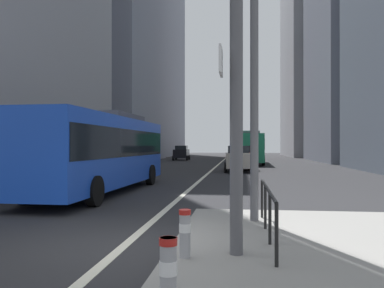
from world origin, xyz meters
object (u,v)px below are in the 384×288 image
at_px(car_oncoming_mid, 119,158).
at_px(car_receding_near, 243,157).
at_px(city_bus_red_receding, 250,147).
at_px(traffic_signal_gantry, 121,22).
at_px(city_bus_red_distant, 239,146).
at_px(car_oncoming_far, 181,153).
at_px(car_receding_far, 238,158).
at_px(city_bus_blue_oncoming, 101,149).
at_px(bollard_right, 185,231).
at_px(bollard_left, 168,273).
at_px(street_lamp_post, 254,9).

xyz_separation_m(car_oncoming_mid, car_receding_near, (9.28, 3.81, 0.00)).
height_order(city_bus_red_receding, traffic_signal_gantry, traffic_signal_gantry).
height_order(city_bus_red_distant, car_oncoming_far, city_bus_red_distant).
bearing_deg(car_receding_far, city_bus_red_receding, 84.46).
distance_m(city_bus_blue_oncoming, bollard_right, 10.94).
height_order(city_bus_red_receding, bollard_left, city_bus_red_receding).
bearing_deg(car_receding_far, car_oncoming_far, 108.37).
relative_size(city_bus_blue_oncoming, traffic_signal_gantry, 1.90).
distance_m(car_oncoming_far, bollard_right, 47.75).
bearing_deg(car_oncoming_mid, bollard_left, -71.82).
height_order(car_receding_far, traffic_signal_gantry, traffic_signal_gantry).
distance_m(traffic_signal_gantry, street_lamp_post, 4.10).
bearing_deg(traffic_signal_gantry, car_oncoming_far, 97.07).
xyz_separation_m(city_bus_red_receding, bollard_left, (-1.80, -39.16, -1.22)).
distance_m(car_receding_near, traffic_signal_gantry, 26.88).
height_order(city_bus_red_distant, traffic_signal_gantry, traffic_signal_gantry).
distance_m(city_bus_red_receding, bollard_right, 36.96).
bearing_deg(traffic_signal_gantry, bollard_right, -13.92).
xyz_separation_m(car_oncoming_mid, bollard_right, (8.20, -23.09, -0.40)).
bearing_deg(bollard_left, car_receding_far, 88.79).
xyz_separation_m(city_bus_red_distant, bollard_left, (-0.52, -58.83, -1.21)).
xyz_separation_m(car_receding_far, car_oncoming_far, (-7.67, 23.11, -0.00)).
relative_size(car_oncoming_mid, traffic_signal_gantry, 0.68).
bearing_deg(car_receding_far, bollard_right, -91.64).
xyz_separation_m(car_oncoming_mid, traffic_signal_gantry, (7.03, -22.80, 3.12)).
distance_m(city_bus_blue_oncoming, city_bus_red_receding, 28.00).
relative_size(car_receding_far, street_lamp_post, 0.56).
xyz_separation_m(city_bus_blue_oncoming, car_receding_far, (5.55, 14.40, -0.85)).
height_order(car_receding_far, car_oncoming_far, same).
bearing_deg(car_receding_far, bollard_left, -91.21).
xyz_separation_m(city_bus_red_receding, city_bus_red_distant, (-1.27, 19.67, -0.00)).
bearing_deg(car_oncoming_far, car_receding_far, -71.63).
bearing_deg(city_bus_blue_oncoming, city_bus_red_receding, 75.96).
bearing_deg(bollard_right, city_bus_red_receding, 87.00).
bearing_deg(car_receding_near, car_receding_far, -98.13).
bearing_deg(bollard_right, bollard_left, -86.60).
bearing_deg(traffic_signal_gantry, bollard_left, -63.16).
distance_m(car_receding_near, bollard_left, 29.19).
relative_size(city_bus_red_distant, car_oncoming_mid, 2.57).
bearing_deg(city_bus_blue_oncoming, city_bus_red_distant, 83.27).
xyz_separation_m(city_bus_blue_oncoming, city_bus_red_receding, (6.79, 27.17, 0.00)).
distance_m(traffic_signal_gantry, bollard_right, 3.72).
bearing_deg(car_receding_far, street_lamp_post, -88.52).
relative_size(car_receding_near, traffic_signal_gantry, 0.68).
bearing_deg(city_bus_red_receding, street_lamp_post, -91.20).
relative_size(city_bus_red_distant, street_lamp_post, 1.31).
bearing_deg(city_bus_red_receding, bollard_right, -93.00).
height_order(bollard_left, bollard_right, bollard_left).
distance_m(car_receding_near, street_lamp_post, 23.88).
distance_m(car_oncoming_mid, street_lamp_post, 22.24).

